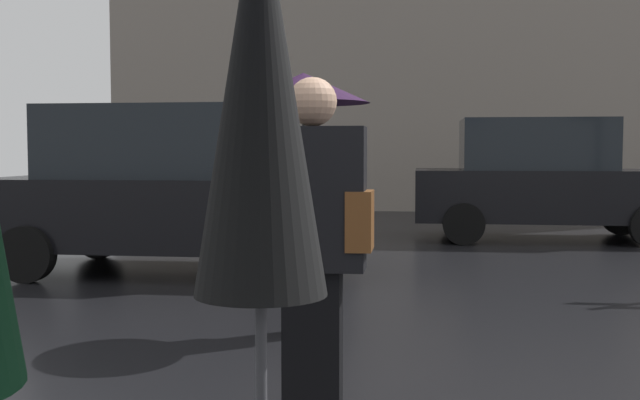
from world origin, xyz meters
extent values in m
cone|color=black|center=(-0.99, -0.24, 1.60)|extent=(0.41, 0.41, 1.27)
cube|color=#2A241E|center=(-1.38, 3.22, 0.38)|extent=(0.25, 0.16, 0.76)
cube|color=#473D33|center=(-1.38, 3.22, 1.06)|extent=(0.45, 0.20, 0.61)
sphere|color=beige|center=(-1.38, 3.22, 1.47)|extent=(0.21, 0.21, 0.21)
cylinder|color=black|center=(-1.38, 3.22, 1.61)|extent=(0.02, 0.02, 0.30)
cone|color=#2F1639|center=(-1.38, 3.22, 1.87)|extent=(1.00, 1.00, 0.23)
cube|color=black|center=(-1.01, 1.06, 0.42)|extent=(0.27, 0.17, 0.84)
cube|color=black|center=(-1.01, 1.06, 1.18)|extent=(0.50, 0.22, 0.68)
sphere|color=tan|center=(-1.01, 1.06, 1.63)|extent=(0.23, 0.23, 0.23)
cube|color=brown|center=(-0.79, 1.06, 1.07)|extent=(0.12, 0.24, 0.28)
cube|color=black|center=(-3.30, 6.04, 0.70)|extent=(4.12, 1.87, 0.79)
cube|color=black|center=(-3.51, 6.04, 1.49)|extent=(2.27, 1.72, 0.81)
cylinder|color=black|center=(-1.96, 6.97, 0.30)|extent=(0.61, 0.18, 0.61)
cylinder|color=black|center=(-1.96, 5.10, 0.30)|extent=(0.61, 0.18, 0.61)
cylinder|color=black|center=(-4.64, 6.97, 0.30)|extent=(0.61, 0.18, 0.61)
cylinder|color=black|center=(-4.64, 5.10, 0.30)|extent=(0.61, 0.18, 0.61)
cube|color=black|center=(1.48, 9.86, 0.71)|extent=(4.10, 1.71, 0.79)
cube|color=black|center=(1.27, 9.86, 1.50)|extent=(2.25, 1.57, 0.79)
cylinder|color=black|center=(2.81, 10.71, 0.31)|extent=(0.62, 0.18, 0.62)
cylinder|color=black|center=(0.15, 10.71, 0.31)|extent=(0.62, 0.18, 0.62)
cylinder|color=black|center=(0.15, 9.01, 0.31)|extent=(0.62, 0.18, 0.62)
camera|label=1|loc=(-0.51, -2.54, 1.40)|focal=43.26mm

